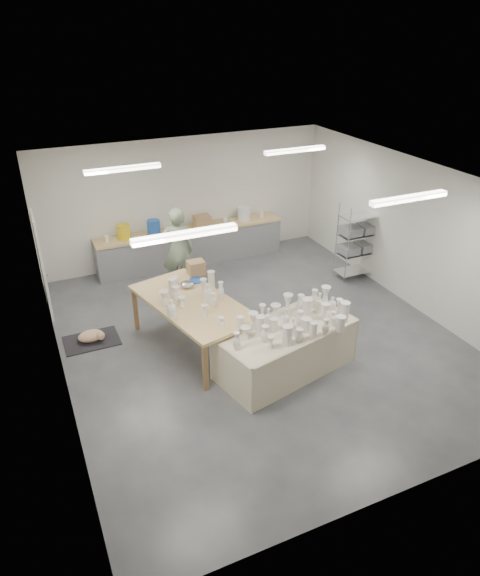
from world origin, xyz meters
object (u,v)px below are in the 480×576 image
drying_table (287,346)px  red_stool (176,273)px  potter (178,251)px  work_table (192,299)px

drying_table → red_stool: 3.84m
drying_table → potter: (-0.75, 3.49, 0.51)m
drying_table → potter: size_ratio=1.32×
work_table → potter: bearing=64.9°
work_table → red_stool: bearing=66.2°
work_table → potter: potter is taller
work_table → red_stool: work_table is taller
red_stool → drying_table: bearing=-78.7°
red_stool → work_table: bearing=-100.0°
work_table → red_stool: 2.48m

